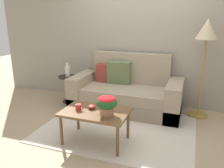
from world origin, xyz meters
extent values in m
plane|color=tan|center=(0.00, 0.00, 0.00)|extent=(14.00, 14.00, 0.00)
cube|color=gray|center=(0.00, 1.23, 1.33)|extent=(6.40, 0.12, 2.66)
cube|color=beige|center=(0.00, -0.09, 0.01)|extent=(2.37, 1.77, 0.01)
cube|color=gray|center=(-0.10, 0.68, 0.12)|extent=(2.04, 0.92, 0.24)
cube|color=gray|center=(-0.10, 0.65, 0.35)|extent=(1.52, 0.82, 0.20)
cube|color=gray|center=(-0.10, 1.05, 0.63)|extent=(1.52, 0.16, 0.82)
cube|color=gray|center=(-0.99, 0.68, 0.31)|extent=(0.26, 0.92, 0.63)
cube|color=gray|center=(0.79, 0.68, 0.31)|extent=(0.26, 0.92, 0.63)
cube|color=#93382D|center=(-0.60, 0.91, 0.63)|extent=(0.37, 0.15, 0.37)
cube|color=#607047|center=(-0.31, 0.89, 0.67)|extent=(0.46, 0.22, 0.46)
cylinder|color=brown|center=(-0.57, -0.83, 0.22)|extent=(0.04, 0.04, 0.44)
cylinder|color=brown|center=(0.24, -0.83, 0.22)|extent=(0.04, 0.04, 0.44)
cylinder|color=brown|center=(-0.57, -0.34, 0.22)|extent=(0.04, 0.04, 0.44)
cylinder|color=brown|center=(0.24, -0.34, 0.22)|extent=(0.04, 0.04, 0.44)
cube|color=brown|center=(-0.17, -0.59, 0.46)|extent=(0.91, 0.59, 0.04)
cylinder|color=black|center=(-1.34, 0.68, 0.01)|extent=(0.24, 0.24, 0.03)
cylinder|color=black|center=(-1.34, 0.68, 0.28)|extent=(0.04, 0.04, 0.51)
cylinder|color=black|center=(-1.34, 0.68, 0.55)|extent=(0.37, 0.37, 0.03)
cylinder|color=olive|center=(1.20, 0.86, 0.01)|extent=(0.34, 0.34, 0.03)
cylinder|color=olive|center=(1.20, 0.86, 0.70)|extent=(0.03, 0.03, 1.34)
cone|color=#C6B289|center=(1.20, 0.86, 1.53)|extent=(0.36, 0.36, 0.33)
cylinder|color=#A36B4C|center=(0.03, -0.66, 0.54)|extent=(0.18, 0.18, 0.12)
ellipsoid|color=#1E5123|center=(0.03, -0.66, 0.65)|extent=(0.27, 0.27, 0.17)
ellipsoid|color=red|center=(0.03, -0.66, 0.70)|extent=(0.23, 0.23, 0.10)
cylinder|color=red|center=(-0.40, -0.64, 0.52)|extent=(0.08, 0.08, 0.09)
torus|color=red|center=(-0.35, -0.64, 0.52)|extent=(0.06, 0.01, 0.06)
cylinder|color=#B2382D|center=(-0.24, -0.53, 0.49)|extent=(0.05, 0.05, 0.02)
ellipsoid|color=#B2382D|center=(-0.24, -0.53, 0.51)|extent=(0.11, 0.11, 0.05)
cylinder|color=silver|center=(-1.33, 0.68, 0.66)|extent=(0.10, 0.10, 0.21)
cylinder|color=silver|center=(-1.33, 0.68, 0.80)|extent=(0.04, 0.04, 0.07)
camera|label=1|loc=(1.04, -3.27, 1.74)|focal=36.92mm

